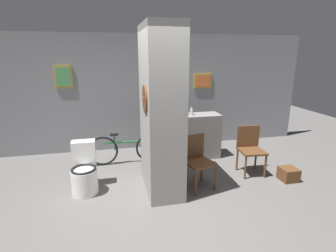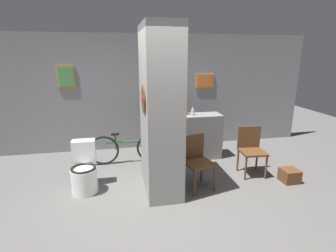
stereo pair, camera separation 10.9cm
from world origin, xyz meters
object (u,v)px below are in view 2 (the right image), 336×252
at_px(toilet, 84,172).
at_px(chair_near_pillar, 196,159).
at_px(chair_by_doorway, 251,148).
at_px(bicycle, 128,148).
at_px(bottle_tall, 187,110).

relative_size(toilet, chair_near_pillar, 0.91).
height_order(chair_near_pillar, chair_by_doorway, same).
bearing_deg(chair_near_pillar, chair_by_doorway, -1.04).
bearing_deg(chair_by_doorway, chair_near_pillar, -160.84).
height_order(toilet, bicycle, toilet).
bearing_deg(bicycle, toilet, -127.26).
bearing_deg(bottle_tall, chair_near_pillar, -97.66).
distance_m(chair_by_doorway, bicycle, 2.40).
bearing_deg(toilet, chair_near_pillar, -7.36).
relative_size(toilet, chair_by_doorway, 0.91).
bearing_deg(bottle_tall, bicycle, -175.81).
xyz_separation_m(bicycle, bottle_tall, (1.24, 0.09, 0.73)).
bearing_deg(chair_near_pillar, bottle_tall, 66.68).
relative_size(chair_near_pillar, bicycle, 0.56).
relative_size(bicycle, bottle_tall, 5.48).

